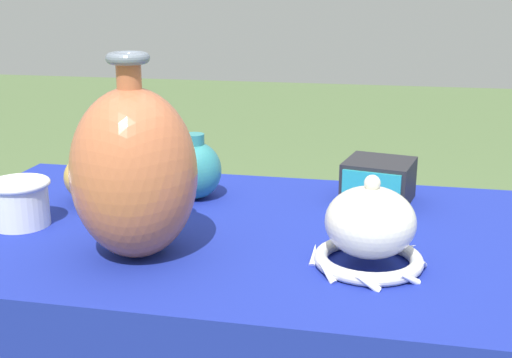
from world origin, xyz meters
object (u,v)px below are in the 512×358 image
vase_tall_bulbous (134,172)px  jar_round_ochre (99,176)px  vase_dome_bell (370,231)px  cup_wide_porcelain (20,201)px  mosaic_tile_box (378,181)px  jar_round_teal (195,170)px

vase_tall_bulbous → jar_round_ochre: size_ratio=2.37×
vase_dome_bell → cup_wide_porcelain: size_ratio=1.61×
vase_tall_bulbous → jar_round_ochre: (-0.18, 0.25, -0.09)m
cup_wide_porcelain → jar_round_ochre: jar_round_ochre is taller
mosaic_tile_box → cup_wide_porcelain: size_ratio=1.37×
vase_tall_bulbous → cup_wide_porcelain: 0.29m
jar_round_teal → jar_round_ochre: jar_round_teal is taller
vase_dome_bell → jar_round_teal: (-0.37, 0.28, 0.00)m
jar_round_ochre → vase_dome_bell: bearing=-21.1°
vase_dome_bell → jar_round_ochre: (-0.56, 0.22, -0.00)m
mosaic_tile_box → jar_round_ochre: jar_round_ochre is taller
vase_dome_bell → mosaic_tile_box: (0.01, 0.33, -0.02)m
vase_tall_bulbous → mosaic_tile_box: size_ratio=2.10×
jar_round_teal → jar_round_ochre: (-0.19, -0.06, -0.01)m
mosaic_tile_box → vase_dome_bell: bearing=-79.4°
jar_round_ochre → jar_round_teal: bearing=18.7°
mosaic_tile_box → jar_round_teal: bearing=-159.9°
mosaic_tile_box → cup_wide_porcelain: bearing=-145.0°
vase_tall_bulbous → cup_wide_porcelain: bearing=162.0°
vase_tall_bulbous → jar_round_ochre: vase_tall_bulbous is taller
vase_dome_bell → mosaic_tile_box: bearing=88.9°
cup_wide_porcelain → jar_round_ochre: 0.18m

